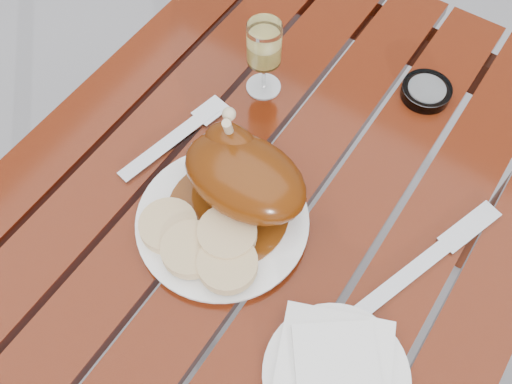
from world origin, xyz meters
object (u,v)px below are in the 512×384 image
table (254,303)px  ashtray (426,91)px  dinner_plate (223,222)px  wine_glass (264,59)px  side_plate (336,376)px

table → ashtray: bearing=73.2°
dinner_plate → ashtray: size_ratio=3.03×
wine_glass → ashtray: size_ratio=1.66×
dinner_plate → table: bearing=42.3°
side_plate → ashtray: ashtray is taller
side_plate → table: bearing=148.8°
ashtray → dinner_plate: bearing=-110.0°
table → dinner_plate: dinner_plate is taller
ashtray → table: bearing=-106.8°
side_plate → ashtray: bearing=102.2°
dinner_plate → wine_glass: wine_glass is taller
table → ashtray: size_ratio=14.08×
table → dinner_plate: size_ratio=4.65×
dinner_plate → ashtray: (0.14, 0.40, 0.00)m
wine_glass → table: bearing=-60.0°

